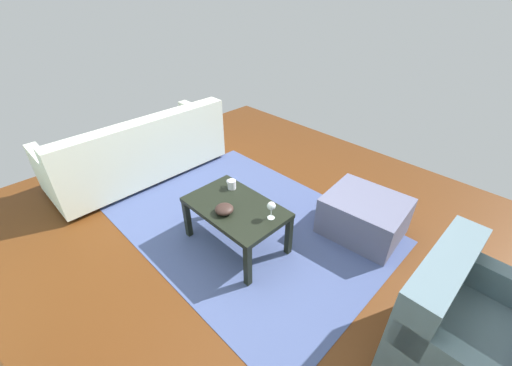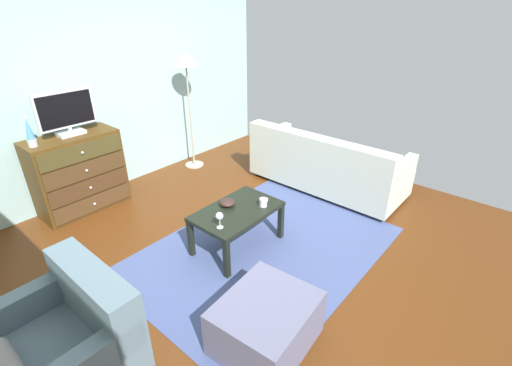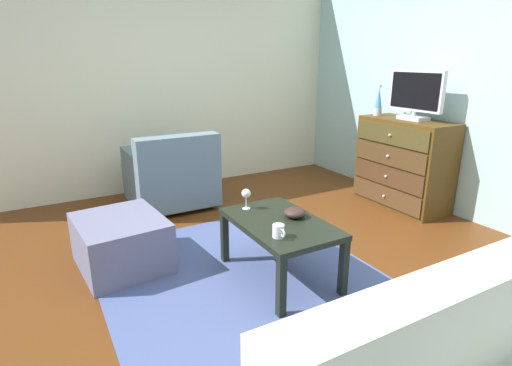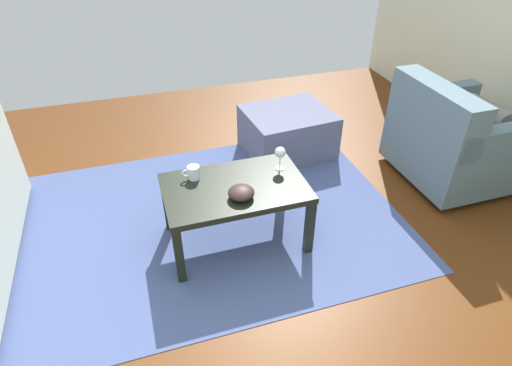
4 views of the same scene
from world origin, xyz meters
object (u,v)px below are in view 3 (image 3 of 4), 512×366
coffee_table (280,228)px  wine_glass (246,194)px  tv (416,94)px  ottoman (121,242)px  bowl_decorative (295,213)px  dresser (403,163)px  mug (279,231)px  armchair (172,176)px  lava_lamp (378,102)px

coffee_table → wine_glass: 0.38m
tv → ottoman: bearing=-92.4°
wine_glass → tv: bearing=97.6°
bowl_decorative → ottoman: bearing=-123.5°
tv → coffee_table: bearing=-73.0°
coffee_table → wine_glass: (-0.33, -0.10, 0.17)m
dresser → mug: (0.86, -2.10, 0.02)m
wine_glass → mug: size_ratio=1.38×
mug → armchair: (-2.02, -0.06, -0.14)m
dresser → bowl_decorative: bearing=-70.8°
dresser → armchair: dresser is taller
tv → bowl_decorative: 2.07m
tv → mug: tv is taller
bowl_decorative → wine_glass: bearing=-145.3°
lava_lamp → bowl_decorative: 2.14m
dresser → lava_lamp: bearing=-173.6°
wine_glass → coffee_table: bearing=16.4°
wine_glass → ottoman: wine_glass is taller
wine_glass → bowl_decorative: bearing=34.7°
mug → tv: bearing=111.2°
lava_lamp → wine_glass: size_ratio=2.10×
tv → coffee_table: size_ratio=0.72×
armchair → wine_glass: bearing=4.5°
mug → ottoman: (-0.95, -0.80, -0.29)m
coffee_table → armchair: armchair is taller
wine_glass → armchair: bearing=-175.5°
dresser → mug: size_ratio=8.55×
coffee_table → armchair: (-1.80, -0.21, -0.04)m
lava_lamp → coffee_table: lava_lamp is taller
wine_glass → armchair: size_ratio=0.19×
dresser → lava_lamp: size_ratio=2.95×
tv → coffee_table: 2.21m
wine_glass → bowl_decorative: 0.40m
coffee_table → bowl_decorative: size_ratio=5.60×
coffee_table → ottoman: coffee_table is taller
bowl_decorative → coffee_table: bearing=-87.8°
dresser → bowl_decorative: size_ratio=6.28×
tv → mug: bearing=-68.8°
lava_lamp → armchair: 2.37m
lava_lamp → wine_glass: bearing=-70.7°
lava_lamp → mug: 2.48m
tv → lava_lamp: bearing=-171.0°
coffee_table → bowl_decorative: bowl_decorative is taller
coffee_table → dresser: bearing=108.1°
bowl_decorative → lava_lamp: bearing=119.9°
dresser → armchair: bearing=-118.2°
lava_lamp → armchair: size_ratio=0.39×
coffee_table → mug: size_ratio=7.63×
tv → wine_glass: (0.28, -2.07, -0.63)m
tv → armchair: bearing=-118.7°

